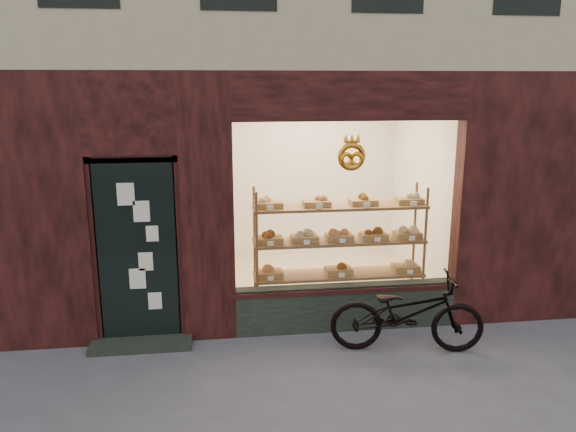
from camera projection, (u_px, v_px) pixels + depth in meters
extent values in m
cube|color=black|center=(345.00, 307.00, 6.93)|extent=(2.70, 0.25, 0.55)
cube|color=black|center=(137.00, 252.00, 6.36)|extent=(0.90, 0.04, 2.15)
cube|color=black|center=(141.00, 344.00, 6.45)|extent=(1.15, 0.35, 0.08)
torus|color=orange|center=(351.00, 157.00, 6.39)|extent=(0.33, 0.07, 0.33)
cube|color=brown|center=(338.00, 310.00, 7.39)|extent=(2.20, 0.45, 0.04)
cube|color=brown|center=(338.00, 274.00, 7.27)|extent=(2.20, 0.45, 0.03)
cube|color=brown|center=(339.00, 241.00, 7.17)|extent=(2.20, 0.45, 0.04)
cube|color=brown|center=(340.00, 207.00, 7.06)|extent=(2.20, 0.45, 0.04)
cylinder|color=brown|center=(257.00, 260.00, 6.88)|extent=(0.04, 0.04, 1.70)
cylinder|color=brown|center=(424.00, 253.00, 7.15)|extent=(0.04, 0.04, 1.70)
cylinder|color=brown|center=(255.00, 251.00, 7.25)|extent=(0.04, 0.04, 1.70)
cylinder|color=brown|center=(414.00, 245.00, 7.53)|extent=(0.04, 0.04, 1.70)
cube|color=brown|center=(269.00, 273.00, 7.14)|extent=(0.34, 0.24, 0.07)
sphere|color=#C45F27|center=(269.00, 267.00, 7.13)|extent=(0.11, 0.11, 0.11)
cube|color=white|center=(271.00, 278.00, 6.97)|extent=(0.07, 0.01, 0.05)
cube|color=brown|center=(338.00, 270.00, 7.26)|extent=(0.34, 0.24, 0.07)
sphere|color=#612A12|center=(339.00, 264.00, 7.24)|extent=(0.11, 0.11, 0.11)
cube|color=white|center=(342.00, 275.00, 7.08)|extent=(0.07, 0.01, 0.05)
cube|color=brown|center=(405.00, 267.00, 7.38)|extent=(0.34, 0.24, 0.07)
sphere|color=tan|center=(406.00, 261.00, 7.36)|extent=(0.11, 0.11, 0.11)
cube|color=white|center=(410.00, 272.00, 7.20)|extent=(0.08, 0.01, 0.05)
cube|color=brown|center=(269.00, 239.00, 7.04)|extent=(0.34, 0.24, 0.07)
sphere|color=#612A12|center=(269.00, 233.00, 7.02)|extent=(0.11, 0.11, 0.11)
cube|color=white|center=(271.00, 244.00, 6.86)|extent=(0.07, 0.01, 0.06)
cube|color=brown|center=(304.00, 238.00, 7.10)|extent=(0.34, 0.24, 0.07)
sphere|color=tan|center=(304.00, 232.00, 7.08)|extent=(0.11, 0.11, 0.11)
cube|color=white|center=(307.00, 242.00, 6.92)|extent=(0.07, 0.01, 0.06)
cube|color=brown|center=(339.00, 237.00, 7.16)|extent=(0.34, 0.24, 0.07)
sphere|color=#C45F27|center=(339.00, 231.00, 7.14)|extent=(0.11, 0.11, 0.11)
cube|color=white|center=(342.00, 241.00, 6.98)|extent=(0.07, 0.01, 0.06)
cube|color=brown|center=(373.00, 236.00, 7.21)|extent=(0.34, 0.24, 0.07)
sphere|color=#612A12|center=(374.00, 229.00, 7.19)|extent=(0.11, 0.11, 0.11)
cube|color=white|center=(378.00, 240.00, 7.03)|extent=(0.07, 0.01, 0.06)
cube|color=brown|center=(407.00, 234.00, 7.27)|extent=(0.34, 0.24, 0.07)
sphere|color=tan|center=(407.00, 228.00, 7.25)|extent=(0.11, 0.11, 0.11)
cube|color=white|center=(412.00, 238.00, 7.09)|extent=(0.08, 0.01, 0.06)
cube|color=brown|center=(269.00, 204.00, 6.94)|extent=(0.34, 0.24, 0.07)
sphere|color=tan|center=(269.00, 198.00, 6.92)|extent=(0.11, 0.11, 0.11)
cube|color=white|center=(270.00, 208.00, 6.76)|extent=(0.07, 0.01, 0.06)
cube|color=brown|center=(317.00, 203.00, 7.01)|extent=(0.34, 0.24, 0.07)
sphere|color=#C45F27|center=(317.00, 196.00, 6.99)|extent=(0.11, 0.11, 0.11)
cube|color=white|center=(319.00, 206.00, 6.83)|extent=(0.08, 0.01, 0.06)
cube|color=brown|center=(363.00, 202.00, 7.09)|extent=(0.34, 0.24, 0.07)
sphere|color=#612A12|center=(363.00, 195.00, 7.07)|extent=(0.11, 0.11, 0.11)
cube|color=white|center=(367.00, 205.00, 6.91)|extent=(0.07, 0.01, 0.06)
cube|color=brown|center=(409.00, 201.00, 7.17)|extent=(0.34, 0.24, 0.07)
sphere|color=tan|center=(409.00, 194.00, 7.15)|extent=(0.11, 0.11, 0.11)
cube|color=white|center=(414.00, 204.00, 6.99)|extent=(0.08, 0.01, 0.06)
imported|color=black|center=(407.00, 313.00, 6.30)|extent=(1.79, 0.89, 0.90)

